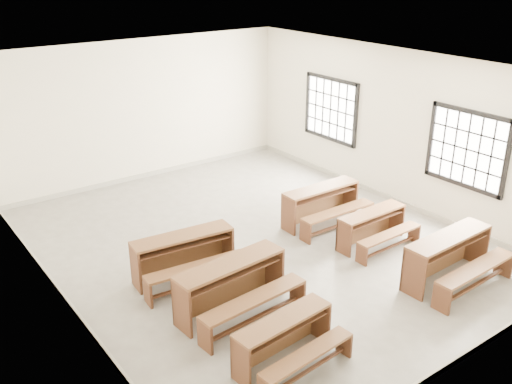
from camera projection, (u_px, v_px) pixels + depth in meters
room at (260, 129)px, 9.67m from camera, size 8.50×8.50×3.20m
desk_set_0 at (285, 338)px, 7.24m from camera, size 1.49×0.86×0.64m
desk_set_1 at (233, 284)px, 8.28m from camera, size 1.81×1.03×0.79m
desk_set_2 at (185, 253)px, 9.16m from camera, size 1.74×1.03×0.75m
desk_set_3 at (450, 255)px, 9.08m from camera, size 1.75×0.94×0.78m
desk_set_4 at (373, 226)px, 10.25m from camera, size 1.43×0.75×0.64m
desk_set_5 at (322, 202)px, 11.06m from camera, size 1.65×0.87×0.74m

